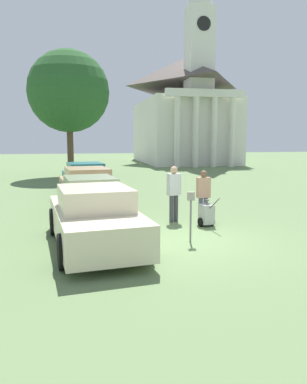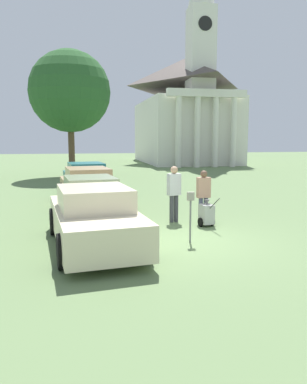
{
  "view_description": "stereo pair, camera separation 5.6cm",
  "coord_description": "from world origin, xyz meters",
  "px_view_note": "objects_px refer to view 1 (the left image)",
  "views": [
    {
      "loc": [
        -2.7,
        -9.35,
        2.71
      ],
      "look_at": [
        -0.44,
        1.62,
        1.1
      ],
      "focal_mm": 35.0,
      "sensor_mm": 36.0,
      "label": 1
    },
    {
      "loc": [
        -2.65,
        -9.36,
        2.71
      ],
      "look_at": [
        -0.44,
        1.62,
        1.1
      ],
      "focal_mm": 35.0,
      "sensor_mm": 36.0,
      "label": 2
    }
  ],
  "objects_px": {
    "parked_car_sage": "(90,200)",
    "person_supervisor": "(203,193)",
    "church": "(183,108)",
    "person_worker": "(174,190)",
    "parked_car_tan": "(87,187)",
    "parked_car_cream": "(94,219)",
    "parking_meter": "(191,207)",
    "parked_car_teal": "(85,179)",
    "equipment_cart": "(206,214)"
  },
  "relations": [
    {
      "from": "parked_car_sage",
      "to": "person_supervisor",
      "type": "relative_size",
      "value": 2.87
    },
    {
      "from": "church",
      "to": "person_worker",
      "type": "bearing_deg",
      "value": -106.64
    },
    {
      "from": "parked_car_tan",
      "to": "person_supervisor",
      "type": "relative_size",
      "value": 3.11
    },
    {
      "from": "parked_car_sage",
      "to": "church",
      "type": "xyz_separation_m",
      "value": [
        11.53,
        28.74,
        5.46
      ]
    },
    {
      "from": "parked_car_cream",
      "to": "person_worker",
      "type": "height_order",
      "value": "person_worker"
    },
    {
      "from": "person_worker",
      "to": "parking_meter",
      "type": "bearing_deg",
      "value": 69.1
    },
    {
      "from": "parked_car_tan",
      "to": "person_worker",
      "type": "bearing_deg",
      "value": -62.61
    },
    {
      "from": "parked_car_sage",
      "to": "person_supervisor",
      "type": "bearing_deg",
      "value": -25.39
    },
    {
      "from": "parked_car_cream",
      "to": "parked_car_sage",
      "type": "distance_m",
      "value": 3.22
    },
    {
      "from": "parked_car_cream",
      "to": "person_worker",
      "type": "xyz_separation_m",
      "value": [
        2.67,
        2.31,
        0.33
      ]
    },
    {
      "from": "parked_car_tan",
      "to": "person_supervisor",
      "type": "xyz_separation_m",
      "value": [
        3.57,
        -4.25,
        0.26
      ]
    },
    {
      "from": "parked_car_teal",
      "to": "person_supervisor",
      "type": "xyz_separation_m",
      "value": [
        3.57,
        -7.39,
        0.26
      ]
    },
    {
      "from": "parked_car_sage",
      "to": "person_worker",
      "type": "height_order",
      "value": "person_worker"
    },
    {
      "from": "parked_car_teal",
      "to": "equipment_cart",
      "type": "height_order",
      "value": "parked_car_teal"
    },
    {
      "from": "parking_meter",
      "to": "person_worker",
      "type": "height_order",
      "value": "person_worker"
    },
    {
      "from": "parked_car_tan",
      "to": "church",
      "type": "distance_m",
      "value": 28.68
    },
    {
      "from": "parked_car_sage",
      "to": "parked_car_teal",
      "type": "relative_size",
      "value": 0.97
    },
    {
      "from": "parked_car_tan",
      "to": "parking_meter",
      "type": "height_order",
      "value": "parked_car_tan"
    },
    {
      "from": "parked_car_sage",
      "to": "equipment_cart",
      "type": "relative_size",
      "value": 4.86
    },
    {
      "from": "equipment_cart",
      "to": "church",
      "type": "relative_size",
      "value": 0.04
    },
    {
      "from": "parked_car_tan",
      "to": "parked_car_teal",
      "type": "height_order",
      "value": "parked_car_teal"
    },
    {
      "from": "parked_car_sage",
      "to": "person_worker",
      "type": "relative_size",
      "value": 2.67
    },
    {
      "from": "parked_car_cream",
      "to": "church",
      "type": "height_order",
      "value": "church"
    },
    {
      "from": "parking_meter",
      "to": "person_worker",
      "type": "relative_size",
      "value": 0.73
    },
    {
      "from": "parked_car_sage",
      "to": "church",
      "type": "bearing_deg",
      "value": 61.43
    },
    {
      "from": "parked_car_cream",
      "to": "person_worker",
      "type": "bearing_deg",
      "value": 34.17
    },
    {
      "from": "person_supervisor",
      "to": "equipment_cart",
      "type": "relative_size",
      "value": 1.69
    },
    {
      "from": "parked_car_tan",
      "to": "parking_meter",
      "type": "relative_size",
      "value": 3.94
    },
    {
      "from": "parked_car_teal",
      "to": "equipment_cart",
      "type": "xyz_separation_m",
      "value": [
        3.51,
        -7.88,
        -0.32
      ]
    },
    {
      "from": "parked_car_teal",
      "to": "church",
      "type": "distance_m",
      "value": 25.91
    },
    {
      "from": "church",
      "to": "parked_car_sage",
      "type": "bearing_deg",
      "value": -111.87
    },
    {
      "from": "person_supervisor",
      "to": "equipment_cart",
      "type": "xyz_separation_m",
      "value": [
        -0.06,
        -0.5,
        -0.58
      ]
    },
    {
      "from": "parking_meter",
      "to": "parked_car_cream",
      "type": "bearing_deg",
      "value": 176.63
    },
    {
      "from": "parked_car_teal",
      "to": "parking_meter",
      "type": "bearing_deg",
      "value": -82.15
    },
    {
      "from": "parked_car_cream",
      "to": "parked_car_tan",
      "type": "distance_m",
      "value": 6.26
    },
    {
      "from": "person_worker",
      "to": "parked_car_sage",
      "type": "bearing_deg",
      "value": -35.19
    },
    {
      "from": "person_worker",
      "to": "person_supervisor",
      "type": "relative_size",
      "value": 1.07
    },
    {
      "from": "parked_car_teal",
      "to": "parking_meter",
      "type": "relative_size",
      "value": 3.75
    },
    {
      "from": "parked_car_teal",
      "to": "equipment_cart",
      "type": "bearing_deg",
      "value": -72.69
    },
    {
      "from": "parked_car_cream",
      "to": "church",
      "type": "relative_size",
      "value": 0.22
    },
    {
      "from": "equipment_cart",
      "to": "church",
      "type": "distance_m",
      "value": 32.0
    },
    {
      "from": "equipment_cart",
      "to": "church",
      "type": "xyz_separation_m",
      "value": [
        8.02,
        30.44,
        5.74
      ]
    },
    {
      "from": "parking_meter",
      "to": "person_supervisor",
      "type": "bearing_deg",
      "value": 63.15
    },
    {
      "from": "parked_car_sage",
      "to": "person_supervisor",
      "type": "xyz_separation_m",
      "value": [
        3.57,
        -1.21,
        0.3
      ]
    },
    {
      "from": "equipment_cart",
      "to": "person_supervisor",
      "type": "bearing_deg",
      "value": 74.77
    },
    {
      "from": "person_worker",
      "to": "church",
      "type": "xyz_separation_m",
      "value": [
        8.86,
        29.64,
        5.08
      ]
    },
    {
      "from": "parked_car_teal",
      "to": "person_worker",
      "type": "xyz_separation_m",
      "value": [
        2.67,
        -7.09,
        0.34
      ]
    },
    {
      "from": "parking_meter",
      "to": "church",
      "type": "bearing_deg",
      "value": 74.25
    },
    {
      "from": "parked_car_sage",
      "to": "parked_car_tan",
      "type": "relative_size",
      "value": 0.92
    },
    {
      "from": "parked_car_sage",
      "to": "church",
      "type": "height_order",
      "value": "church"
    }
  ]
}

